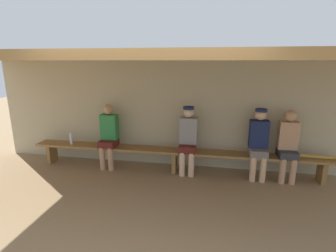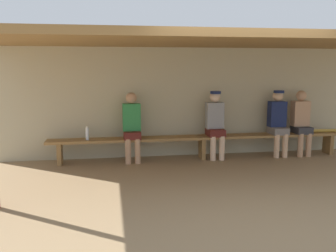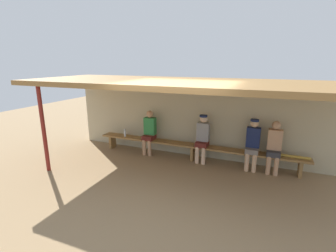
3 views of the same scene
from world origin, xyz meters
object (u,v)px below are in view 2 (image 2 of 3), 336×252
Objects in this scene: player_in_blue at (215,121)px; baseball_bat at (321,131)px; player_shirtless_tan at (301,120)px; water_bottle_clear at (87,134)px; player_rightmost at (132,124)px; player_in_white at (278,120)px; bench at (202,140)px.

baseball_bat is (2.31, -0.00, -0.25)m from player_in_blue.
player_in_blue is at bearing 179.98° from player_shirtless_tan.
water_bottle_clear reaches higher than baseball_bat.
player_rightmost is at bearing 180.00° from player_shirtless_tan.
player_in_blue reaches higher than player_rightmost.
player_in_blue is at bearing 0.97° from water_bottle_clear.
player_shirtless_tan is (0.52, -0.00, -0.02)m from player_in_white.
player_in_blue reaches higher than water_bottle_clear.
bench is 23.74× the size of water_bottle_clear.
player_rightmost is at bearing 179.87° from bench.
player_in_white is 0.52m from player_shirtless_tan.
bench is at bearing -179.22° from player_in_blue.
player_in_blue is 2.32m from baseball_bat.
bench is at bearing -0.13° from player_rightmost.
player_shirtless_tan reaches higher than water_bottle_clear.
bench is 1.63m from player_in_white.
player_in_white is (2.98, 0.00, 0.02)m from player_rightmost.
player_in_white is at bearing 0.00° from player_in_blue.
player_in_blue is 5.32× the size of water_bottle_clear.
bench is at bearing -178.51° from baseball_bat.
water_bottle_clear is (-4.34, -0.04, -0.15)m from player_shirtless_tan.
player_rightmost is 1.65m from player_in_blue.
player_in_white is 1.00× the size of player_in_blue.
bench is at bearing 0.99° from water_bottle_clear.
player_in_white and player_in_blue have the same top height.
player_rightmost is 1.00× the size of player_shirtless_tan.
player_in_blue is 1.79× the size of baseball_bat.
baseball_bat is at bearing -0.21° from player_in_white.
player_rightmost is 0.85m from water_bottle_clear.
water_bottle_clear is at bearing -178.05° from baseball_bat.
baseball_bat is (2.57, -0.00, 0.11)m from bench.
water_bottle_clear is (-2.49, -0.04, -0.17)m from player_in_blue.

